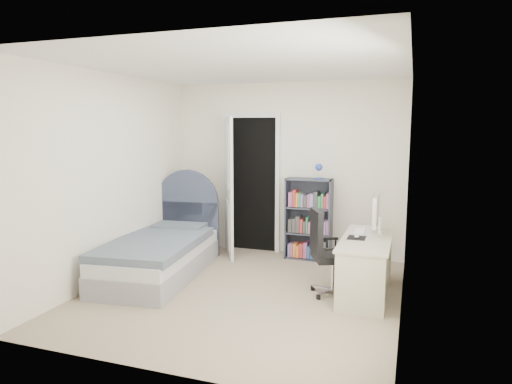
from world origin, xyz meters
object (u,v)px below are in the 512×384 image
(bed, at_px, (162,252))
(nightstand, at_px, (193,229))
(office_chair, at_px, (326,248))
(floor_lamp, at_px, (229,216))
(bookcase, at_px, (310,222))
(desk, at_px, (366,263))

(bed, xyz_separation_m, nightstand, (-0.10, 1.07, 0.06))
(bed, distance_m, nightstand, 1.07)
(nightstand, xyz_separation_m, office_chair, (2.21, -1.11, 0.18))
(nightstand, relative_size, office_chair, 0.55)
(floor_lamp, relative_size, bookcase, 0.93)
(floor_lamp, distance_m, desk, 2.54)
(floor_lamp, bearing_deg, bed, -103.79)
(desk, distance_m, office_chair, 0.48)
(nightstand, bearing_deg, bed, -84.41)
(floor_lamp, xyz_separation_m, desk, (2.18, -1.28, -0.16))
(nightstand, relative_size, bookcase, 0.39)
(nightstand, height_order, floor_lamp, floor_lamp)
(bed, distance_m, desk, 2.53)
(bed, relative_size, floor_lamp, 1.68)
(bed, relative_size, bookcase, 1.56)
(bed, xyz_separation_m, floor_lamp, (0.34, 1.40, 0.23))
(nightstand, bearing_deg, office_chair, -26.68)
(bookcase, distance_m, office_chair, 1.41)
(bed, relative_size, nightstand, 3.99)
(desk, bearing_deg, floor_lamp, 149.61)
(office_chair, bearing_deg, nightstand, 153.32)
(desk, bearing_deg, bookcase, 127.89)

